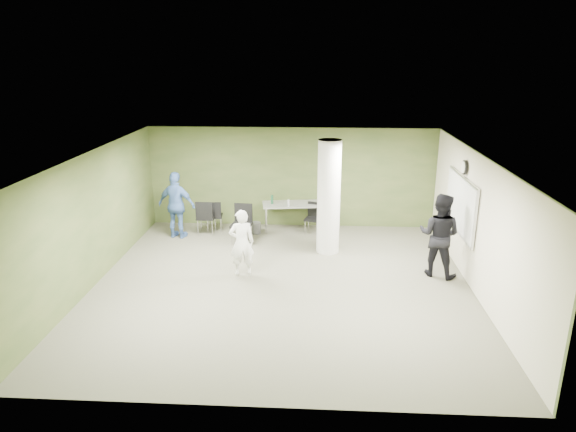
# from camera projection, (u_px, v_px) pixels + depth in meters

# --- Properties ---
(floor) EXTENTS (8.00, 8.00, 0.00)m
(floor) POSITION_uv_depth(u_px,v_px,m) (282.00, 284.00, 11.00)
(floor) COLOR #535142
(floor) RESTS_ON ground
(ceiling) EXTENTS (8.00, 8.00, 0.00)m
(ceiling) POSITION_uv_depth(u_px,v_px,m) (282.00, 156.00, 10.15)
(ceiling) COLOR white
(ceiling) RESTS_ON wall_back
(wall_back) EXTENTS (8.00, 2.80, 0.02)m
(wall_back) POSITION_uv_depth(u_px,v_px,m) (292.00, 178.00, 14.38)
(wall_back) COLOR #3B5126
(wall_back) RESTS_ON floor
(wall_left) EXTENTS (0.02, 8.00, 2.80)m
(wall_left) POSITION_uv_depth(u_px,v_px,m) (93.00, 219.00, 10.79)
(wall_left) COLOR #3B5126
(wall_left) RESTS_ON floor
(wall_right_cream) EXTENTS (0.02, 8.00, 2.80)m
(wall_right_cream) POSITION_uv_depth(u_px,v_px,m) (479.00, 226.00, 10.35)
(wall_right_cream) COLOR beige
(wall_right_cream) RESTS_ON floor
(column) EXTENTS (0.56, 0.56, 2.80)m
(column) POSITION_uv_depth(u_px,v_px,m) (329.00, 197.00, 12.42)
(column) COLOR silver
(column) RESTS_ON floor
(whiteboard) EXTENTS (0.05, 2.30, 1.30)m
(whiteboard) POSITION_uv_depth(u_px,v_px,m) (460.00, 205.00, 11.47)
(whiteboard) COLOR silver
(whiteboard) RESTS_ON wall_right_cream
(wall_clock) EXTENTS (0.06, 0.32, 0.32)m
(wall_clock) POSITION_uv_depth(u_px,v_px,m) (464.00, 167.00, 11.21)
(wall_clock) COLOR black
(wall_clock) RESTS_ON wall_right_cream
(folding_table) EXTENTS (1.71, 0.94, 1.02)m
(folding_table) POSITION_uv_depth(u_px,v_px,m) (292.00, 205.00, 14.15)
(folding_table) COLOR gray
(folding_table) RESTS_ON floor
(wastebasket) EXTENTS (0.27, 0.27, 0.31)m
(wastebasket) POSITION_uv_depth(u_px,v_px,m) (256.00, 228.00, 14.08)
(wastebasket) COLOR #4C4C4C
(wastebasket) RESTS_ON floor
(chair_back_left) EXTENTS (0.48, 0.48, 0.96)m
(chair_back_left) POSITION_uv_depth(u_px,v_px,m) (205.00, 215.00, 13.85)
(chair_back_left) COLOR black
(chair_back_left) RESTS_ON floor
(chair_back_right) EXTENTS (0.48, 0.48, 0.87)m
(chair_back_right) POSITION_uv_depth(u_px,v_px,m) (214.00, 214.00, 14.11)
(chair_back_right) COLOR black
(chair_back_right) RESTS_ON floor
(chair_table_left) EXTENTS (0.56, 0.56, 1.01)m
(chair_table_left) POSITION_uv_depth(u_px,v_px,m) (242.00, 220.00, 13.31)
(chair_table_left) COLOR black
(chair_table_left) RESTS_ON floor
(chair_table_right) EXTENTS (0.51, 0.51, 0.85)m
(chair_table_right) POSITION_uv_depth(u_px,v_px,m) (314.00, 216.00, 14.03)
(chair_table_right) COLOR black
(chair_table_right) RESTS_ON floor
(woman_white) EXTENTS (0.62, 0.49, 1.51)m
(woman_white) POSITION_uv_depth(u_px,v_px,m) (242.00, 243.00, 11.27)
(woman_white) COLOR white
(woman_white) RESTS_ON floor
(man_black) EXTENTS (1.14, 1.05, 1.87)m
(man_black) POSITION_uv_depth(u_px,v_px,m) (439.00, 235.00, 11.21)
(man_black) COLOR black
(man_black) RESTS_ON floor
(man_blue) EXTENTS (1.12, 0.68, 1.79)m
(man_blue) POSITION_uv_depth(u_px,v_px,m) (177.00, 205.00, 13.54)
(man_blue) COLOR #4266A5
(man_blue) RESTS_ON floor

